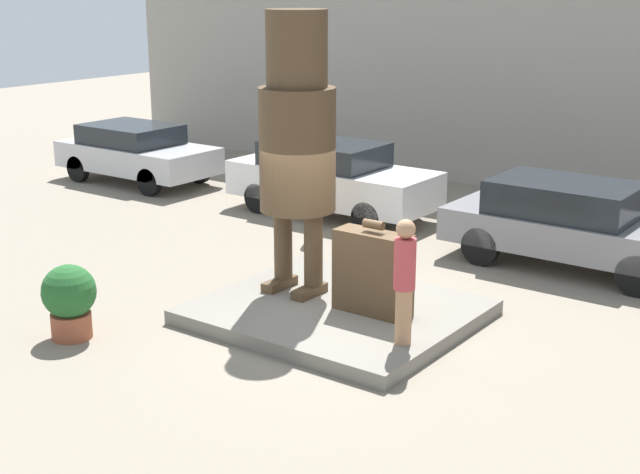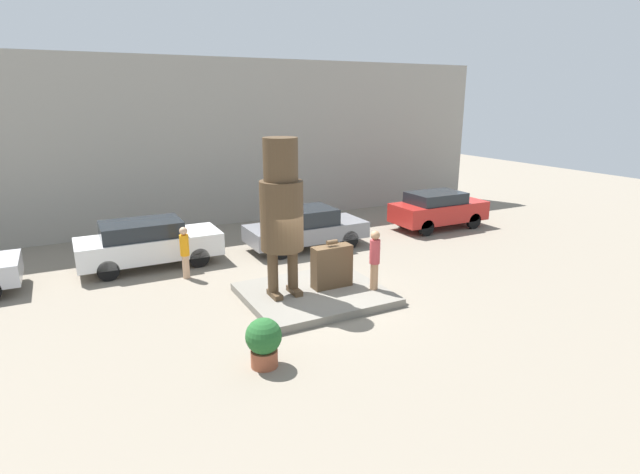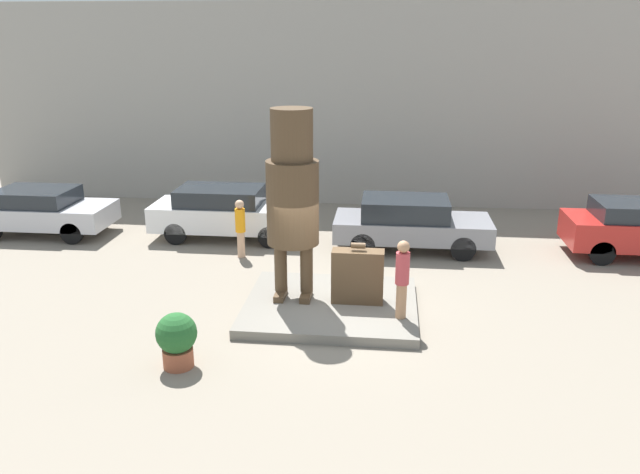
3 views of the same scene
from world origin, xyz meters
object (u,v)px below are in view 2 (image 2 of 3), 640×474
(giant_suitcase, at_px, (332,266))
(parked_car_red, at_px, (438,209))
(tourist, at_px, (375,258))
(parked_car_grey, at_px, (305,227))
(statue_figure, at_px, (282,206))
(planter_pot, at_px, (264,341))
(worker_hivis, at_px, (185,250))
(parked_car_white, at_px, (148,243))

(giant_suitcase, bearing_deg, parked_car_red, 30.21)
(tourist, xyz_separation_m, parked_car_grey, (0.31, 5.21, -0.35))
(parked_car_grey, bearing_deg, statue_figure, -122.47)
(tourist, bearing_deg, giant_suitcase, 142.67)
(parked_car_grey, bearing_deg, parked_car_red, 0.38)
(planter_pot, bearing_deg, statue_figure, 59.97)
(worker_hivis, bearing_deg, planter_pot, -87.91)
(parked_car_white, xyz_separation_m, parked_car_red, (12.05, -0.44, 0.01))
(statue_figure, relative_size, planter_pot, 3.97)
(statue_figure, distance_m, parked_car_white, 5.91)
(parked_car_grey, bearing_deg, worker_hivis, -165.75)
(parked_car_white, bearing_deg, worker_hivis, -63.59)
(planter_pot, xyz_separation_m, worker_hivis, (-0.23, 6.18, 0.32))
(planter_pot, height_order, worker_hivis, worker_hivis)
(giant_suitcase, xyz_separation_m, parked_car_red, (7.75, 4.51, 0.02))
(statue_figure, distance_m, parked_car_grey, 5.50)
(parked_car_grey, relative_size, worker_hivis, 2.70)
(tourist, relative_size, parked_car_white, 0.38)
(statue_figure, height_order, worker_hivis, statue_figure)
(parked_car_white, xyz_separation_m, worker_hivis, (0.84, -1.69, 0.07))
(giant_suitcase, distance_m, parked_car_red, 8.96)
(statue_figure, distance_m, parked_car_red, 10.39)
(giant_suitcase, xyz_separation_m, parked_car_white, (-4.30, 4.95, 0.01))
(giant_suitcase, bearing_deg, statue_figure, 175.18)
(tourist, distance_m, parked_car_grey, 5.23)
(parked_car_red, xyz_separation_m, worker_hivis, (-11.21, -1.25, 0.06))
(parked_car_grey, bearing_deg, giant_suitcase, -106.06)
(parked_car_white, bearing_deg, planter_pot, -82.30)
(parked_car_white, height_order, parked_car_red, parked_car_red)
(tourist, relative_size, planter_pot, 1.59)
(parked_car_white, xyz_separation_m, planter_pot, (1.06, -7.87, -0.25))
(planter_pot, relative_size, worker_hivis, 0.65)
(statue_figure, distance_m, tourist, 3.04)
(giant_suitcase, xyz_separation_m, planter_pot, (-3.24, -2.92, -0.25))
(parked_car_red, bearing_deg, giant_suitcase, -149.79)
(parked_car_grey, distance_m, parked_car_red, 6.46)
(tourist, height_order, parked_car_white, tourist)
(statue_figure, height_order, parked_car_red, statue_figure)
(parked_car_red, bearing_deg, statue_figure, -154.57)
(giant_suitcase, distance_m, parked_car_grey, 4.65)
(parked_car_red, height_order, planter_pot, parked_car_red)
(statue_figure, xyz_separation_m, planter_pot, (-1.76, -3.05, -2.16))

